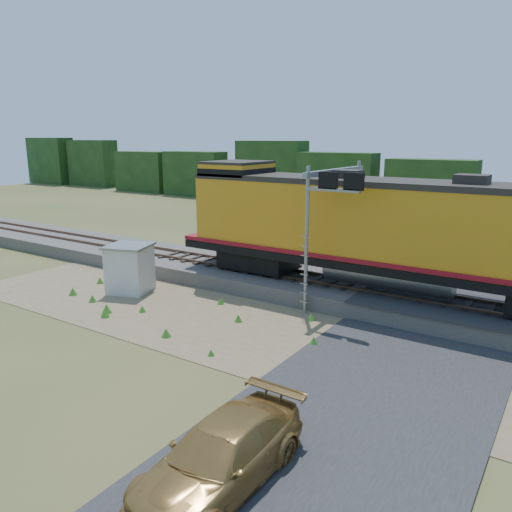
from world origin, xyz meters
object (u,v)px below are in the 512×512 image
Objects in this scene: signal_gantry at (335,200)px; shed at (130,268)px; locomotive at (383,229)px; car at (221,456)px.

shed is at bearing -155.93° from signal_gantry.
shed is 0.40× the size of signal_gantry.
shed is 10.96m from signal_gantry.
signal_gantry is at bearing -162.97° from locomotive.
shed reaches higher than car.
locomotive is at bearing 17.03° from signal_gantry.
locomotive is at bearing 95.75° from car.
locomotive is 2.56m from signal_gantry.
shed is (-11.53, -4.85, -2.47)m from locomotive.
signal_gantry reaches higher than car.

